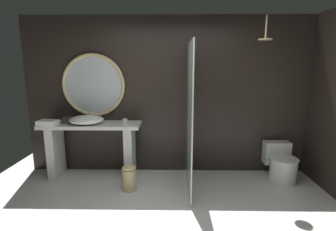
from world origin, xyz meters
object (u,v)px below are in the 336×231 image
Objects in this scene: round_wall_mirror at (93,85)px; rain_shower_head at (265,37)px; tissue_box at (67,120)px; waste_bin at (129,178)px; vessel_sink at (86,120)px; tumbler_cup at (125,121)px; toilet at (281,164)px; folded_hand_towel at (48,123)px.

rain_shower_head reaches higher than round_wall_mirror.
tissue_box is 1.40m from waste_bin.
round_wall_mirror is (0.06, 0.27, 0.52)m from vessel_sink.
tissue_box is at bearing 176.32° from tumbler_cup.
toilet is (3.10, -0.03, -0.71)m from vessel_sink.
waste_bin is (-2.38, -0.40, -0.07)m from toilet.
waste_bin is (0.73, -0.43, -0.78)m from vessel_sink.
waste_bin is at bearing -74.67° from tumbler_cup.
vessel_sink is 0.52× the size of round_wall_mirror.
tumbler_cup is 0.95m from tissue_box.
round_wall_mirror is at bearing 30.99° from folded_hand_towel.
rain_shower_head reaches higher than waste_bin.
tissue_box is at bearing 168.73° from vessel_sink.
folded_hand_towel is at bearing -169.04° from vessel_sink.
toilet is at bearing -0.61° from vessel_sink.
tumbler_cup is 2.42m from rain_shower_head.
waste_bin is at bearing -172.71° from rain_shower_head.
tumbler_cup is 2.59m from toilet.
toilet is (2.50, -0.04, -0.68)m from tumbler_cup.
vessel_sink is 0.61m from tumbler_cup.
vessel_sink is 2.94m from rain_shower_head.
tumbler_cup is 0.82m from round_wall_mirror.
vessel_sink is 1.15m from waste_bin.
round_wall_mirror reaches higher than vessel_sink.
round_wall_mirror is 3.30m from toilet.
toilet is at bearing 1.20° from folded_hand_towel.
toilet is at bearing -0.91° from tumbler_cup.
tumbler_cup is 0.22× the size of waste_bin.
folded_hand_towel is (-0.63, -0.38, -0.55)m from round_wall_mirror.
waste_bin is at bearing -25.08° from tissue_box.
folded_hand_towel is (-0.23, -0.18, -0.01)m from tissue_box.
vessel_sink is 3.18m from toilet.
toilet is (3.44, -0.10, -0.68)m from tissue_box.
round_wall_mirror is 3.68× the size of folded_hand_towel.
vessel_sink is at bearing -102.29° from round_wall_mirror.
rain_shower_head is at bearing -5.30° from tumbler_cup.
tissue_box reaches higher than toilet.
waste_bin is (1.07, -0.50, -0.75)m from tissue_box.
tissue_box is 0.70m from round_wall_mirror.
round_wall_mirror is 1.62m from waste_bin.
tumbler_cup is at bearing 0.61° from vessel_sink.
waste_bin is 1.33× the size of folded_hand_towel.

